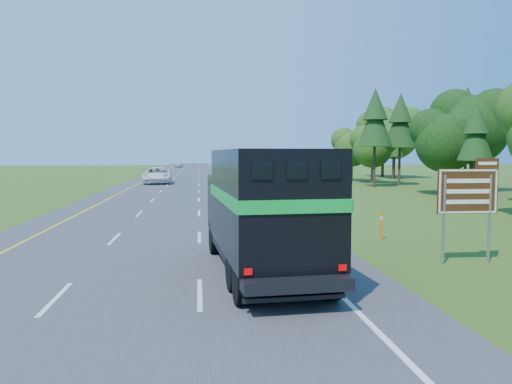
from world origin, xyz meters
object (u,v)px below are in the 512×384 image
at_px(far_car, 179,165).
at_px(exit_sign, 469,195).
at_px(white_suv, 157,175).
at_px(horse_truck, 263,208).

xyz_separation_m(far_car, exit_sign, (14.17, -117.16, 1.57)).
xyz_separation_m(white_suv, exit_sign, (14.09, -46.53, 1.29)).
xyz_separation_m(white_suv, far_car, (-0.09, 70.63, -0.28)).
distance_m(horse_truck, white_suv, 47.92).
height_order(horse_truck, far_car, horse_truck).
xyz_separation_m(horse_truck, far_car, (-7.09, 118.02, -1.32)).
bearing_deg(exit_sign, far_car, 98.05).
relative_size(horse_truck, far_car, 2.08).
relative_size(white_suv, far_car, 1.71).
bearing_deg(far_car, white_suv, -86.39).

